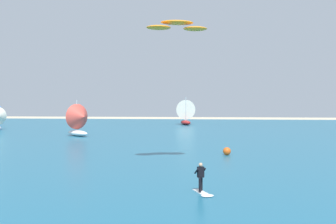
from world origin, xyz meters
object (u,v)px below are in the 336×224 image
at_px(kitesurfer, 202,182).
at_px(sailboat_leading, 185,112).
at_px(sailboat_anchored_offshore, 80,120).
at_px(marker_buoy, 227,151).
at_px(kite, 177,26).

distance_m(kitesurfer, sailboat_leading, 58.54).
xyz_separation_m(sailboat_anchored_offshore, marker_buoy, (19.14, -17.00, -1.95)).
distance_m(kitesurfer, marker_buoy, 15.36).
bearing_deg(sailboat_anchored_offshore, sailboat_leading, 62.91).
xyz_separation_m(kitesurfer, sailboat_anchored_offshore, (-16.82, 32.18, 1.71)).
bearing_deg(kite, sailboat_leading, 91.69).
bearing_deg(kite, kitesurfer, -77.82).
height_order(kitesurfer, sailboat_anchored_offshore, sailboat_anchored_offshore).
bearing_deg(kitesurfer, kite, 102.18).
distance_m(kite, sailboat_anchored_offshore, 28.84).
height_order(kite, sailboat_leading, kite).
xyz_separation_m(kite, marker_buoy, (4.27, 6.18, -10.52)).
height_order(kite, sailboat_anchored_offshore, kite).
distance_m(sailboat_leading, marker_buoy, 43.66).
bearing_deg(marker_buoy, sailboat_anchored_offshore, 138.40).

